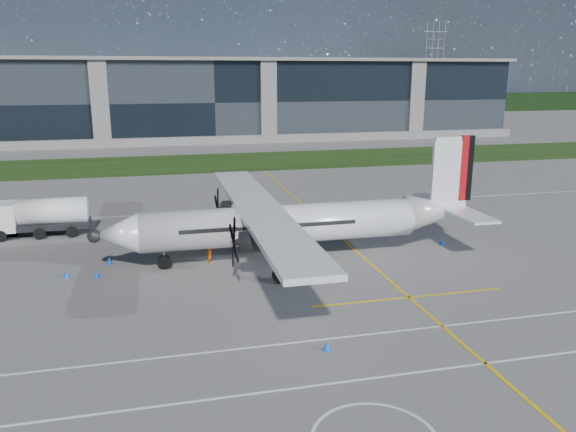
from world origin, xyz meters
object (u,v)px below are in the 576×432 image
fuel_tanker_truck (32,218)px  safety_cone_fwd (66,274)px  ground_crew_person (210,251)px  baggage_tug (185,235)px  safety_cone_nose_stbd (109,261)px  turboprop_aircraft (294,201)px  safety_cone_tail (442,241)px  safety_cone_nose_port (97,274)px  safety_cone_stbdwing (229,209)px  pylon_east (434,66)px  safety_cone_portwing (327,345)px

fuel_tanker_truck → safety_cone_fwd: 11.58m
ground_crew_person → safety_cone_fwd: ground_crew_person is taller
baggage_tug → safety_cone_nose_stbd: 6.18m
turboprop_aircraft → safety_cone_tail: 12.65m
turboprop_aircraft → safety_cone_nose_port: size_ratio=56.49×
turboprop_aircraft → safety_cone_nose_port: turboprop_aircraft is taller
ground_crew_person → safety_cone_nose_port: 7.57m
safety_cone_nose_stbd → safety_cone_fwd: (-2.54, -2.13, 0.00)m
safety_cone_stbdwing → safety_cone_nose_stbd: 16.44m
pylon_east → safety_cone_stbdwing: pylon_east is taller
turboprop_aircraft → safety_cone_nose_stbd: turboprop_aircraft is taller
safety_cone_nose_stbd → turboprop_aircraft: bearing=-8.4°
safety_cone_tail → safety_cone_portwing: 19.84m
safety_cone_fwd → safety_cone_nose_stbd: bearing=40.0°
turboprop_aircraft → fuel_tanker_truck: size_ratio=3.48×
pylon_east → safety_cone_nose_port: pylon_east is taller
ground_crew_person → safety_cone_tail: size_ratio=3.67×
baggage_tug → safety_cone_nose_stbd: bearing=-150.5°
fuel_tanker_truck → safety_cone_nose_stbd: size_ratio=16.23×
pylon_east → safety_cone_nose_port: size_ratio=60.00×
turboprop_aircraft → baggage_tug: 9.51m
turboprop_aircraft → ground_crew_person: (-5.96, 0.47, -3.32)m
ground_crew_person → safety_cone_tail: (17.95, 0.27, -0.67)m
turboprop_aircraft → safety_cone_nose_port: bearing=-176.8°
safety_cone_tail → fuel_tanker_truck: bearing=162.5°
fuel_tanker_truck → safety_cone_stbdwing: (16.55, 4.34, -1.27)m
safety_cone_stbdwing → ground_crew_person: bearing=-102.6°
pylon_east → safety_cone_nose_stbd: bearing=-124.4°
safety_cone_fwd → pylon_east: bearing=55.3°
fuel_tanker_truck → safety_cone_portwing: size_ratio=16.23×
ground_crew_person → safety_cone_fwd: (-9.36, -0.70, -0.67)m
safety_cone_tail → pylon_east: bearing=63.0°
safety_cone_nose_stbd → safety_cone_portwing: 18.97m
fuel_tanker_truck → safety_cone_nose_port: bearing=-62.5°
baggage_tug → safety_cone_fwd: size_ratio=5.99×
ground_crew_person → safety_cone_portwing: size_ratio=3.67×
fuel_tanker_truck → pylon_east: bearing=52.2°
safety_cone_nose_stbd → baggage_tug: bearing=29.5°
ground_crew_person → safety_cone_stbdwing: size_ratio=3.67×
pylon_east → ground_crew_person: (-92.88, -147.07, -14.08)m
turboprop_aircraft → safety_cone_fwd: turboprop_aircraft is taller
safety_cone_stbdwing → safety_cone_nose_stbd: size_ratio=1.00×
pylon_east → safety_cone_nose_port: bearing=-124.1°
baggage_tug → safety_cone_stbdwing: (4.69, 9.98, -0.65)m
safety_cone_tail → ground_crew_person: bearing=-179.2°
turboprop_aircraft → safety_cone_nose_stbd: size_ratio=56.49×
safety_cone_stbdwing → safety_cone_tail: bearing=-43.9°
ground_crew_person → safety_cone_fwd: 9.41m
pylon_east → turboprop_aircraft: 171.58m
safety_cone_nose_port → safety_cone_tail: 25.43m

